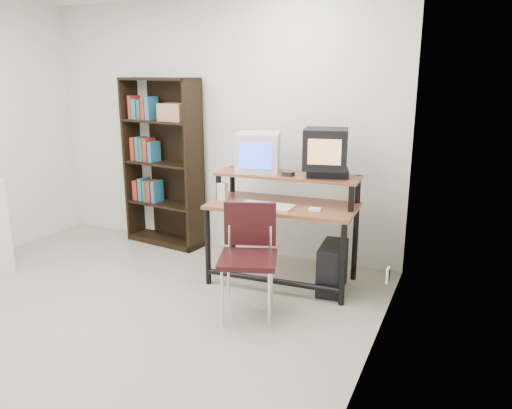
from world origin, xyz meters
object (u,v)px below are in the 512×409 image
at_px(crt_tv, 326,149).
at_px(bookshelf, 164,161).
at_px(computer_desk, 284,207).
at_px(crt_monitor, 258,153).
at_px(pc_tower, 332,267).
at_px(school_chair, 249,248).

distance_m(crt_tv, bookshelf, 1.97).
xyz_separation_m(crt_tv, bookshelf, (-1.91, 0.36, -0.29)).
bearing_deg(bookshelf, computer_desk, -9.52).
bearing_deg(crt_tv, crt_monitor, 167.69).
bearing_deg(crt_monitor, bookshelf, 146.85).
bearing_deg(bookshelf, pc_tower, -6.24).
relative_size(computer_desk, crt_monitor, 2.78).
bearing_deg(crt_tv, school_chair, -126.63).
relative_size(crt_tv, bookshelf, 0.24).
relative_size(school_chair, bookshelf, 0.48).
relative_size(crt_monitor, school_chair, 0.55).
bearing_deg(pc_tower, computer_desk, 172.70).
distance_m(crt_monitor, pc_tower, 1.23).
xyz_separation_m(crt_tv, school_chair, (-0.36, -0.82, -0.69)).
relative_size(crt_monitor, crt_tv, 1.09).
xyz_separation_m(crt_monitor, bookshelf, (-1.28, 0.36, -0.22)).
bearing_deg(school_chair, pc_tower, 33.72).
xyz_separation_m(computer_desk, crt_monitor, (-0.30, 0.13, 0.45)).
height_order(computer_desk, bookshelf, bookshelf).
height_order(pc_tower, bookshelf, bookshelf).
distance_m(computer_desk, pc_tower, 0.68).
bearing_deg(crt_monitor, crt_tv, -16.66).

